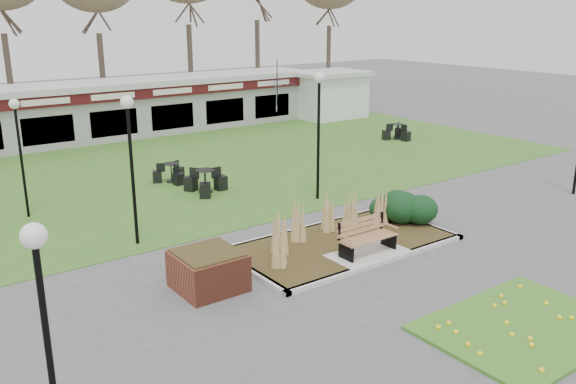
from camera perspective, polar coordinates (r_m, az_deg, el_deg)
ground at (r=16.60m, az=7.80°, el=-6.24°), size 100.00×100.00×0.00m
lawn at (r=26.09m, az=-10.70°, el=2.17°), size 34.00×16.00×0.02m
flower_bed at (r=13.98m, az=21.21°, el=-11.56°), size 4.20×3.00×0.16m
planting_bed at (r=18.20m, az=7.82°, el=-2.91°), size 6.75×3.40×1.27m
park_bench at (r=16.54m, az=7.29°, el=-4.10°), size 1.70×0.66×0.93m
brick_planter at (r=14.74m, az=-7.48°, el=-7.26°), size 1.50×1.50×0.95m
food_pavilion at (r=33.05m, az=-16.92°, el=7.37°), size 24.60×3.40×2.90m
service_hut at (r=38.05m, az=3.84°, el=9.15°), size 4.40×3.40×2.83m
lamp_post_near_left at (r=8.36m, az=-21.99°, el=-9.67°), size 0.33×0.33×3.96m
lamp_post_mid_left at (r=17.14m, az=-14.60°, el=4.92°), size 0.35×0.35×4.23m
lamp_post_mid_right at (r=20.83m, az=2.90°, el=7.85°), size 0.37×0.37×4.43m
lamp_post_far_left at (r=20.71m, az=-23.95°, el=5.13°), size 0.32×0.32×3.82m
bistro_set_b at (r=22.35m, az=-7.72°, el=0.66°), size 1.41×1.62×0.86m
bistro_set_c at (r=23.98m, az=-10.84°, el=1.51°), size 1.39×1.24×0.74m
bistro_set_d at (r=31.96m, az=10.16°, el=5.36°), size 1.49×1.37×0.80m
patio_umbrella at (r=35.67m, az=-1.01°, el=9.03°), size 2.64×2.67×2.62m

